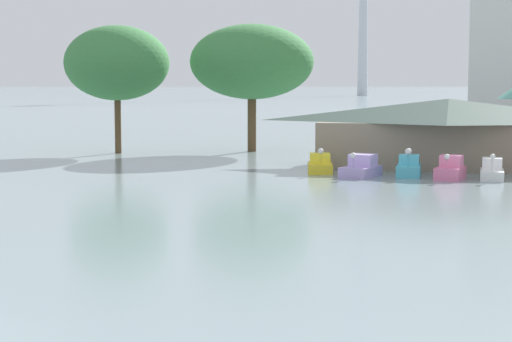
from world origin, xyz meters
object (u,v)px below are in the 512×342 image
Objects in this scene: pedal_boat_lavender at (361,168)px; boathouse at (448,131)px; pedal_boat_pink at (450,170)px; pedal_boat_white at (492,171)px; shoreline_tree_mid at (252,62)px; pedal_boat_cyan at (409,168)px; shoreline_tree_tall_left at (117,63)px; pedal_boat_yellow at (320,165)px.

pedal_boat_lavender is 8.61m from boathouse.
pedal_boat_pink is 0.90× the size of pedal_boat_white.
pedal_boat_pink is 0.25× the size of shoreline_tree_mid.
pedal_boat_white is (2.36, 0.62, -0.07)m from pedal_boat_pink.
pedal_boat_pink is 7.45m from boathouse.
shoreline_tree_tall_left reaches higher than pedal_boat_cyan.
pedal_boat_lavender is at bearing -77.30° from pedal_boat_cyan.
shoreline_tree_mid reaches higher than shoreline_tree_tall_left.
shoreline_tree_tall_left is (-25.78, 5.87, 4.74)m from boathouse.
pedal_boat_yellow is at bearing -103.50° from pedal_boat_lavender.
shoreline_tree_mid is at bearing -163.16° from pedal_boat_yellow.
pedal_boat_pink is at bearing -87.39° from boathouse.
shoreline_tree_mid is (-10.95, 16.96, 6.75)m from pedal_boat_lavender.
pedal_boat_yellow is at bearing -31.66° from shoreline_tree_tall_left.
pedal_boat_lavender is at bearing 50.08° from pedal_boat_yellow.
shoreline_tree_tall_left is (-23.65, 12.00, 6.61)m from pedal_boat_cyan.
pedal_boat_pink is 29.94m from shoreline_tree_tall_left.
boathouse reaches higher than pedal_boat_white.
pedal_boat_white reaches higher than pedal_boat_lavender.
pedal_boat_white is at bearing -67.79° from boathouse.
boathouse is (-0.33, 7.21, 1.84)m from pedal_boat_pink.
shoreline_tree_tall_left is at bearing -156.66° from shoreline_tree_mid.
pedal_boat_pink is 2.44m from pedal_boat_white.
boathouse is at bearing 159.50° from pedal_boat_lavender.
shoreline_tree_tall_left is at bearing -132.76° from pedal_boat_yellow.
shoreline_tree_mid is at bearing -140.88° from pedal_boat_cyan.
pedal_boat_white is 7.37m from boathouse.
pedal_boat_white is (7.61, 0.22, -0.03)m from pedal_boat_lavender.
pedal_boat_cyan reaches higher than pedal_boat_lavender.
shoreline_tree_mid is (-15.87, 10.15, 4.87)m from boathouse.
pedal_boat_cyan reaches higher than pedal_boat_white.
boathouse is at bearing 159.82° from pedal_boat_cyan.
pedal_boat_white is 0.27× the size of shoreline_tree_mid.
pedal_boat_cyan is at bearing -26.91° from shoreline_tree_tall_left.
shoreline_tree_mid reaches higher than pedal_boat_white.
pedal_boat_yellow is at bearing -96.41° from pedal_boat_white.
shoreline_tree_mid is (9.92, 4.28, 0.13)m from shoreline_tree_tall_left.
pedal_boat_yellow is 8.22m from pedal_boat_pink.
boathouse is at bearing -32.61° from shoreline_tree_mid.
boathouse is at bearing -157.09° from pedal_boat_white.
pedal_boat_white is 0.16× the size of boathouse.
pedal_boat_lavender is at bearing -83.08° from pedal_boat_pink.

